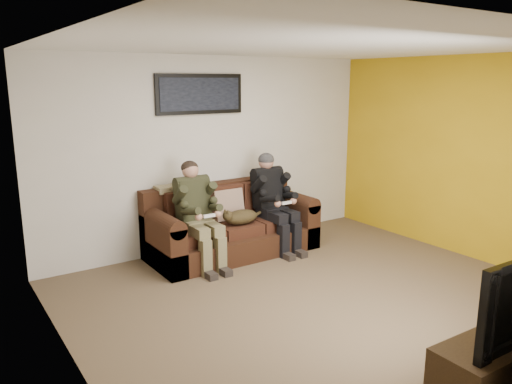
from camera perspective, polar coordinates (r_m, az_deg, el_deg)
floor at (r=5.48m, az=7.46°, el=-12.03°), size 5.00×5.00×0.00m
ceiling at (r=4.99m, az=8.34°, el=16.23°), size 5.00×5.00×0.00m
wall_back at (r=6.89m, az=-4.68°, el=4.46°), size 5.00×0.00×5.00m
wall_left at (r=3.92m, az=-20.61°, el=-2.63°), size 0.00×4.50×4.50m
wall_right at (r=6.98m, az=23.43°, el=3.56°), size 0.00×4.50×4.50m
accent_wall_right at (r=6.97m, az=23.39°, el=3.55°), size 0.00×4.50×4.50m
sofa at (r=6.73m, az=-3.01°, el=-4.05°), size 2.24×0.97×0.92m
throw_pillow at (r=6.68m, az=-3.22°, el=-1.45°), size 0.43×0.20×0.42m
throw_blanket at (r=6.52m, az=-9.45°, el=0.43°), size 0.46×0.22×0.08m
person_left at (r=6.20m, az=-6.73°, el=-1.85°), size 0.51×0.87×1.30m
person_right at (r=6.78m, az=1.95°, el=-0.47°), size 0.51×0.86×1.31m
cat at (r=6.47m, az=-1.83°, el=-2.85°), size 0.66×0.26×0.24m
framed_poster at (r=6.69m, az=-6.42°, el=11.06°), size 1.25×0.05×0.52m
tv_stand at (r=4.40m, az=26.70°, el=-16.86°), size 1.35×0.46×0.42m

